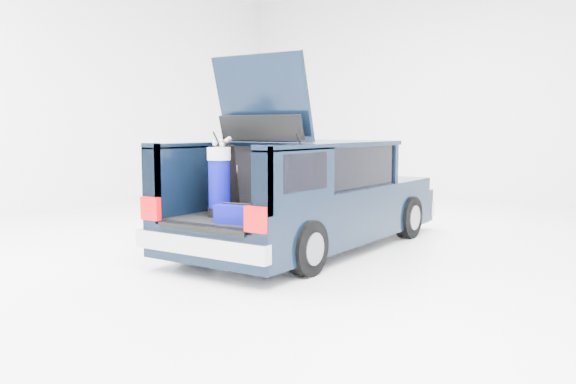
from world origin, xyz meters
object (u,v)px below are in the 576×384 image
Objects in this scene: blue_golf_bag at (219,181)px; blue_duffel at (236,214)px; black_golf_bag at (227,180)px; red_suitcase at (291,193)px; car at (313,198)px.

blue_duffel is at bearing -33.88° from blue_golf_bag.
black_golf_bag is at bearing 130.27° from blue_duffel.
blue_golf_bag is at bearing -66.50° from black_golf_bag.
black_golf_bag reaches higher than red_suitcase.
blue_duffel is at bearing -83.25° from car.
car is at bearing 77.79° from blue_golf_bag.
black_golf_bag is 0.74m from blue_duffel.
black_golf_bag is (-0.27, -1.49, 0.34)m from car.
blue_golf_bag is (0.05, -0.20, -0.00)m from black_golf_bag.
blue_golf_bag is 2.02× the size of blue_duffel.
blue_duffel is (-0.21, -0.75, -0.17)m from red_suitcase.
black_golf_bag is 1.01× the size of blue_golf_bag.
blue_golf_bag reaches higher than black_golf_bag.
black_golf_bag is at bearing -142.81° from red_suitcase.
red_suitcase is 0.78m from black_golf_bag.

